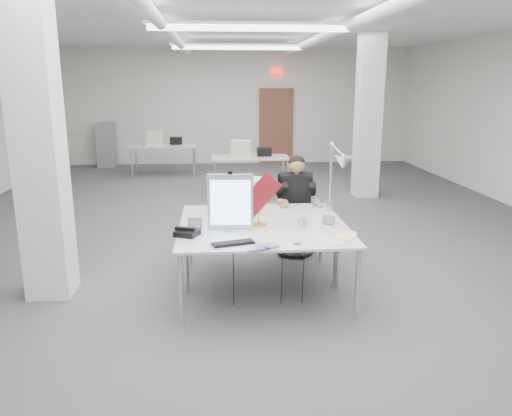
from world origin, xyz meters
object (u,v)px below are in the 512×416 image
at_px(bankers_lamp, 259,209).
at_px(desk_main, 267,237).
at_px(desk_phone, 187,233).
at_px(office_chair, 295,216).
at_px(monitor, 230,202).
at_px(architect_lamp, 336,174).
at_px(beige_monitor, 242,195).
at_px(laptop, 266,248).
at_px(seated_person, 296,189).

bearing_deg(bankers_lamp, desk_main, -78.69).
bearing_deg(desk_phone, bankers_lamp, 47.71).
height_order(office_chair, bankers_lamp, bankers_lamp).
relative_size(desk_main, office_chair, 1.73).
relative_size(monitor, architect_lamp, 0.60).
relative_size(desk_main, desk_phone, 8.26).
bearing_deg(desk_phone, architect_lamp, 44.71).
height_order(office_chair, beige_monitor, beige_monitor).
relative_size(office_chair, architect_lamp, 1.06).
relative_size(beige_monitor, architect_lamp, 0.43).
bearing_deg(laptop, monitor, 86.72).
distance_m(desk_phone, beige_monitor, 1.13).
bearing_deg(desk_main, bankers_lamp, 96.63).
height_order(desk_phone, architect_lamp, architect_lamp).
relative_size(seated_person, desk_phone, 3.77).
bearing_deg(monitor, office_chair, 61.07).
distance_m(monitor, desk_phone, 0.55).
distance_m(laptop, beige_monitor, 1.45).
height_order(desk_phone, beige_monitor, beige_monitor).
bearing_deg(desk_main, laptop, -95.79).
relative_size(monitor, desk_phone, 2.70).
height_order(monitor, beige_monitor, monitor).
distance_m(desk_main, beige_monitor, 1.05).
distance_m(office_chair, desk_phone, 2.03).
xyz_separation_m(desk_phone, beige_monitor, (0.60, 0.94, 0.17)).
bearing_deg(bankers_lamp, beige_monitor, 108.03).
xyz_separation_m(desk_main, architect_lamp, (0.85, 0.69, 0.50)).
bearing_deg(desk_phone, office_chair, 72.73).
height_order(seated_person, laptop, seated_person).
bearing_deg(monitor, architect_lamp, 24.71).
relative_size(desk_main, bankers_lamp, 4.98).
bearing_deg(architect_lamp, monitor, -141.09).
bearing_deg(seated_person, desk_phone, -126.84).
bearing_deg(office_chair, seated_person, -84.46).
bearing_deg(desk_main, architect_lamp, 39.16).
relative_size(seated_person, beige_monitor, 1.96).
xyz_separation_m(monitor, laptop, (0.31, -0.68, -0.28)).
bearing_deg(beige_monitor, monitor, -79.03).
xyz_separation_m(office_chair, desk_phone, (-1.34, -1.51, 0.26)).
distance_m(bankers_lamp, desk_phone, 0.83).
xyz_separation_m(monitor, architect_lamp, (1.20, 0.43, 0.19)).
relative_size(laptop, beige_monitor, 0.78).
bearing_deg(laptop, desk_phone, 118.91).
xyz_separation_m(desk_main, bankers_lamp, (-0.05, 0.40, 0.19)).
height_order(desk_main, office_chair, office_chair).
xyz_separation_m(monitor, desk_phone, (-0.44, -0.19, -0.27)).
bearing_deg(laptop, bankers_lamp, 62.53).
distance_m(laptop, desk_phone, 0.90).
xyz_separation_m(beige_monitor, architect_lamp, (1.04, -0.32, 0.29)).
height_order(office_chair, seated_person, seated_person).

